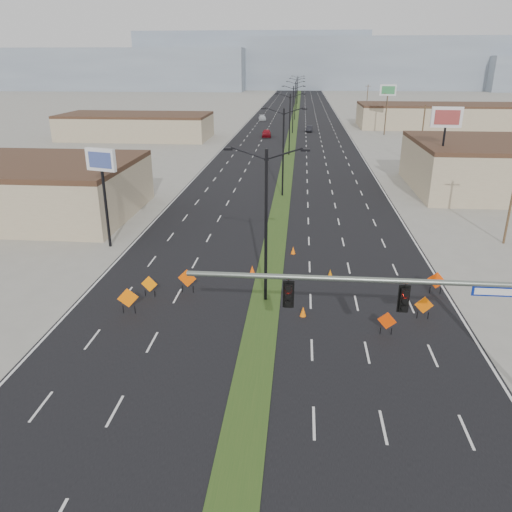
# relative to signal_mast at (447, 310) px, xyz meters

# --- Properties ---
(ground) EXTENTS (600.00, 600.00, 0.00)m
(ground) POSITION_rel_signal_mast_xyz_m (-8.56, -2.00, -4.79)
(ground) COLOR gray
(ground) RESTS_ON ground
(road_surface) EXTENTS (25.00, 400.00, 0.02)m
(road_surface) POSITION_rel_signal_mast_xyz_m (-8.56, 98.00, -4.79)
(road_surface) COLOR black
(road_surface) RESTS_ON ground
(median_strip) EXTENTS (2.00, 400.00, 0.04)m
(median_strip) POSITION_rel_signal_mast_xyz_m (-8.56, 98.00, -4.79)
(median_strip) COLOR #254619
(median_strip) RESTS_ON ground
(building_sw_far) EXTENTS (30.00, 14.00, 4.50)m
(building_sw_far) POSITION_rel_signal_mast_xyz_m (-40.56, 83.00, -2.54)
(building_sw_far) COLOR tan
(building_sw_far) RESTS_ON ground
(building_se_far) EXTENTS (44.00, 16.00, 5.00)m
(building_se_far) POSITION_rel_signal_mast_xyz_m (29.44, 108.00, -2.29)
(building_se_far) COLOR tan
(building_se_far) RESTS_ON ground
(mesa_west) EXTENTS (180.00, 50.00, 22.00)m
(mesa_west) POSITION_rel_signal_mast_xyz_m (-128.56, 278.00, 6.21)
(mesa_west) COLOR gray
(mesa_west) RESTS_ON ground
(mesa_center) EXTENTS (220.00, 50.00, 28.00)m
(mesa_center) POSITION_rel_signal_mast_xyz_m (31.44, 298.00, 9.21)
(mesa_center) COLOR gray
(mesa_center) RESTS_ON ground
(mesa_backdrop) EXTENTS (140.00, 50.00, 32.00)m
(mesa_backdrop) POSITION_rel_signal_mast_xyz_m (-38.56, 318.00, 11.21)
(mesa_backdrop) COLOR gray
(mesa_backdrop) RESTS_ON ground
(signal_mast) EXTENTS (16.30, 0.60, 8.00)m
(signal_mast) POSITION_rel_signal_mast_xyz_m (0.00, 0.00, 0.00)
(signal_mast) COLOR slate
(signal_mast) RESTS_ON ground
(streetlight_0) EXTENTS (5.15, 0.24, 10.02)m
(streetlight_0) POSITION_rel_signal_mast_xyz_m (-8.56, 10.00, 0.63)
(streetlight_0) COLOR black
(streetlight_0) RESTS_ON ground
(streetlight_1) EXTENTS (5.15, 0.24, 10.02)m
(streetlight_1) POSITION_rel_signal_mast_xyz_m (-8.56, 38.00, 0.63)
(streetlight_1) COLOR black
(streetlight_1) RESTS_ON ground
(streetlight_2) EXTENTS (5.15, 0.24, 10.02)m
(streetlight_2) POSITION_rel_signal_mast_xyz_m (-8.56, 66.00, 0.63)
(streetlight_2) COLOR black
(streetlight_2) RESTS_ON ground
(streetlight_3) EXTENTS (5.15, 0.24, 10.02)m
(streetlight_3) POSITION_rel_signal_mast_xyz_m (-8.56, 94.00, 0.63)
(streetlight_3) COLOR black
(streetlight_3) RESTS_ON ground
(streetlight_4) EXTENTS (5.15, 0.24, 10.02)m
(streetlight_4) POSITION_rel_signal_mast_xyz_m (-8.56, 122.00, 0.63)
(streetlight_4) COLOR black
(streetlight_4) RESTS_ON ground
(streetlight_5) EXTENTS (5.15, 0.24, 10.02)m
(streetlight_5) POSITION_rel_signal_mast_xyz_m (-8.56, 150.00, 0.63)
(streetlight_5) COLOR black
(streetlight_5) RESTS_ON ground
(streetlight_6) EXTENTS (5.15, 0.24, 10.02)m
(streetlight_6) POSITION_rel_signal_mast_xyz_m (-8.56, 178.00, 0.63)
(streetlight_6) COLOR black
(streetlight_6) RESTS_ON ground
(utility_pole_1) EXTENTS (1.60, 0.20, 9.00)m
(utility_pole_1) POSITION_rel_signal_mast_xyz_m (11.44, 58.00, -0.12)
(utility_pole_1) COLOR #4C3823
(utility_pole_1) RESTS_ON ground
(utility_pole_2) EXTENTS (1.60, 0.20, 9.00)m
(utility_pole_2) POSITION_rel_signal_mast_xyz_m (11.44, 93.00, -0.12)
(utility_pole_2) COLOR #4C3823
(utility_pole_2) RESTS_ON ground
(utility_pole_3) EXTENTS (1.60, 0.20, 9.00)m
(utility_pole_3) POSITION_rel_signal_mast_xyz_m (11.44, 128.00, -0.12)
(utility_pole_3) COLOR #4C3823
(utility_pole_3) RESTS_ON ground
(car_left) EXTENTS (2.13, 4.73, 1.58)m
(car_left) POSITION_rel_signal_mast_xyz_m (-13.92, 87.57, -4.00)
(car_left) COLOR maroon
(car_left) RESTS_ON ground
(car_mid) EXTENTS (1.57, 4.03, 1.31)m
(car_mid) POSITION_rel_signal_mast_xyz_m (-4.80, 96.98, -4.14)
(car_mid) COLOR black
(car_mid) RESTS_ON ground
(car_far) EXTENTS (2.43, 4.80, 1.34)m
(car_far) POSITION_rel_signal_mast_xyz_m (-17.30, 119.66, -4.12)
(car_far) COLOR silver
(car_far) RESTS_ON ground
(construction_sign_0) EXTENTS (1.23, 0.49, 1.73)m
(construction_sign_0) POSITION_rel_signal_mast_xyz_m (-16.98, 7.31, -3.77)
(construction_sign_0) COLOR #FC6C05
(construction_sign_0) RESTS_ON ground
(construction_sign_1) EXTENTS (1.13, 0.13, 1.51)m
(construction_sign_1) POSITION_rel_signal_mast_xyz_m (-16.36, 9.78, -3.91)
(construction_sign_1) COLOR orange
(construction_sign_1) RESTS_ON ground
(construction_sign_2) EXTENTS (1.29, 0.16, 1.73)m
(construction_sign_2) POSITION_rel_signal_mast_xyz_m (-13.96, 10.64, -3.77)
(construction_sign_2) COLOR #E34D04
(construction_sign_2) RESTS_ON ground
(construction_sign_3) EXTENTS (1.06, 0.36, 1.45)m
(construction_sign_3) POSITION_rel_signal_mast_xyz_m (-1.25, 6.08, -3.94)
(construction_sign_3) COLOR #D53704
(construction_sign_3) RESTS_ON ground
(construction_sign_4) EXTENTS (1.14, 0.08, 1.51)m
(construction_sign_4) POSITION_rel_signal_mast_xyz_m (1.30, 8.23, -3.91)
(construction_sign_4) COLOR #DC5904
(construction_sign_4) RESTS_ON ground
(construction_sign_5) EXTENTS (1.13, 0.49, 1.60)m
(construction_sign_5) POSITION_rel_signal_mast_xyz_m (2.94, 11.98, -3.85)
(construction_sign_5) COLOR #F74305
(construction_sign_5) RESTS_ON ground
(cone_0) EXTENTS (0.41, 0.41, 0.66)m
(cone_0) POSITION_rel_signal_mast_xyz_m (-6.06, 7.90, -4.46)
(cone_0) COLOR #FF6B05
(cone_0) RESTS_ON ground
(cone_1) EXTENTS (0.39, 0.39, 0.62)m
(cone_1) POSITION_rel_signal_mast_xyz_m (-4.08, 14.19, -4.48)
(cone_1) COLOR #D66E04
(cone_1) RESTS_ON ground
(cone_2) EXTENTS (0.49, 0.49, 0.64)m
(cone_2) POSITION_rel_signal_mast_xyz_m (-6.89, 18.73, -4.47)
(cone_2) COLOR #FF6405
(cone_2) RESTS_ON ground
(cone_3) EXTENTS (0.50, 0.50, 0.63)m
(cone_3) POSITION_rel_signal_mast_xyz_m (-9.87, 14.39, -4.48)
(cone_3) COLOR #FF5205
(cone_3) RESTS_ON ground
(pole_sign_west) EXTENTS (2.71, 1.14, 8.36)m
(pole_sign_west) POSITION_rel_signal_mast_xyz_m (-22.63, 19.19, 1.96)
(pole_sign_west) COLOR black
(pole_sign_west) RESTS_ON ground
(pole_sign_east_near) EXTENTS (3.36, 0.56, 10.25)m
(pole_sign_east_near) POSITION_rel_signal_mast_xyz_m (9.42, 38.60, 3.62)
(pole_sign_east_near) COLOR black
(pole_sign_east_near) RESTS_ON ground
(pole_sign_east_far) EXTENTS (3.36, 1.29, 10.43)m
(pole_sign_east_far) POSITION_rel_signal_mast_xyz_m (11.43, 93.03, 3.78)
(pole_sign_east_far) COLOR black
(pole_sign_east_far) RESTS_ON ground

